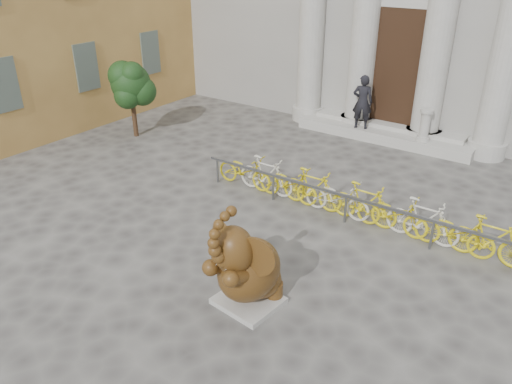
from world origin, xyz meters
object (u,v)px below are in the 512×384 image
Objects in this scene: tree at (131,84)px; bike_rack at (350,199)px; pedestrian at (362,102)px; elephant_statue at (247,269)px.

bike_rack is at bearing -6.88° from tree.
pedestrian reaches higher than bike_rack.
tree is (-8.55, 1.03, 1.31)m from bike_rack.
elephant_statue is at bearing -91.49° from bike_rack.
elephant_statue is 9.91m from tree.
tree is 1.44× the size of pedestrian.
tree reaches higher than elephant_statue.
bike_rack is at bearing 94.71° from elephant_statue.
tree reaches higher than bike_rack.
elephant_statue is at bearing -31.05° from tree.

